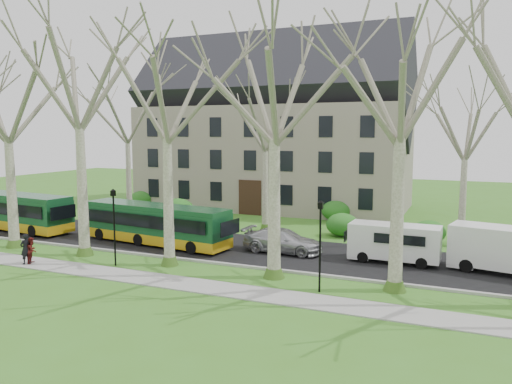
{
  "coord_description": "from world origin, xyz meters",
  "views": [
    {
      "loc": [
        12.27,
        -23.31,
        7.58
      ],
      "look_at": [
        1.01,
        3.0,
        4.11
      ],
      "focal_mm": 35.0,
      "sensor_mm": 36.0,
      "label": 1
    }
  ],
  "objects_px": {
    "bus_follow": "(155,224)",
    "bus_lead": "(11,211)",
    "van_a": "(394,243)",
    "van_b": "(507,251)",
    "sedan": "(283,241)",
    "pedestrian_a": "(26,249)",
    "pedestrian_b": "(32,250)"
  },
  "relations": [
    {
      "from": "van_a",
      "to": "pedestrian_a",
      "type": "relative_size",
      "value": 2.89
    },
    {
      "from": "bus_lead",
      "to": "van_b",
      "type": "bearing_deg",
      "value": 8.4
    },
    {
      "from": "van_b",
      "to": "pedestrian_b",
      "type": "bearing_deg",
      "value": -149.63
    },
    {
      "from": "sedan",
      "to": "pedestrian_a",
      "type": "distance_m",
      "value": 15.1
    },
    {
      "from": "pedestrian_a",
      "to": "bus_lead",
      "type": "bearing_deg",
      "value": -118.52
    },
    {
      "from": "pedestrian_b",
      "to": "sedan",
      "type": "bearing_deg",
      "value": -81.48
    },
    {
      "from": "van_b",
      "to": "van_a",
      "type": "bearing_deg",
      "value": -168.83
    },
    {
      "from": "pedestrian_a",
      "to": "sedan",
      "type": "bearing_deg",
      "value": 132.4
    },
    {
      "from": "bus_lead",
      "to": "pedestrian_b",
      "type": "bearing_deg",
      "value": -29.52
    },
    {
      "from": "bus_lead",
      "to": "van_a",
      "type": "distance_m",
      "value": 28.81
    },
    {
      "from": "van_a",
      "to": "van_b",
      "type": "relative_size",
      "value": 0.89
    },
    {
      "from": "bus_follow",
      "to": "van_a",
      "type": "relative_size",
      "value": 2.17
    },
    {
      "from": "bus_follow",
      "to": "pedestrian_a",
      "type": "distance_m",
      "value": 8.22
    },
    {
      "from": "bus_lead",
      "to": "bus_follow",
      "type": "distance_m",
      "value": 13.33
    },
    {
      "from": "bus_lead",
      "to": "bus_follow",
      "type": "relative_size",
      "value": 1.05
    },
    {
      "from": "van_a",
      "to": "pedestrian_b",
      "type": "bearing_deg",
      "value": -155.02
    },
    {
      "from": "bus_follow",
      "to": "bus_lead",
      "type": "bearing_deg",
      "value": -172.57
    },
    {
      "from": "van_a",
      "to": "pedestrian_b",
      "type": "height_order",
      "value": "van_a"
    },
    {
      "from": "sedan",
      "to": "van_b",
      "type": "relative_size",
      "value": 0.89
    },
    {
      "from": "bus_follow",
      "to": "sedan",
      "type": "xyz_separation_m",
      "value": [
        8.68,
        1.16,
        -0.64
      ]
    },
    {
      "from": "bus_lead",
      "to": "van_b",
      "type": "distance_m",
      "value": 34.65
    },
    {
      "from": "van_a",
      "to": "pedestrian_a",
      "type": "height_order",
      "value": "van_a"
    },
    {
      "from": "van_a",
      "to": "van_b",
      "type": "distance_m",
      "value": 5.85
    },
    {
      "from": "bus_lead",
      "to": "sedan",
      "type": "distance_m",
      "value": 22.05
    },
    {
      "from": "bus_follow",
      "to": "van_b",
      "type": "xyz_separation_m",
      "value": [
        21.29,
        1.34,
        -0.13
      ]
    },
    {
      "from": "van_b",
      "to": "pedestrian_a",
      "type": "distance_m",
      "value": 26.58
    },
    {
      "from": "van_a",
      "to": "pedestrian_a",
      "type": "xyz_separation_m",
      "value": [
        -19.31,
        -8.65,
        -0.23
      ]
    },
    {
      "from": "sedan",
      "to": "van_a",
      "type": "distance_m",
      "value": 6.78
    },
    {
      "from": "van_b",
      "to": "pedestrian_b",
      "type": "height_order",
      "value": "van_b"
    },
    {
      "from": "van_b",
      "to": "pedestrian_a",
      "type": "height_order",
      "value": "van_b"
    },
    {
      "from": "van_b",
      "to": "sedan",
      "type": "bearing_deg",
      "value": -167.27
    },
    {
      "from": "sedan",
      "to": "pedestrian_b",
      "type": "relative_size",
      "value": 3.37
    }
  ]
}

